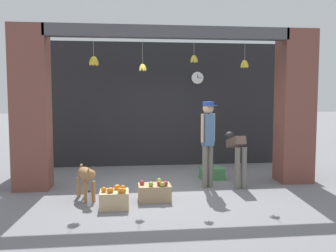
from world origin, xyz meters
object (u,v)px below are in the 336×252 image
Objects in this scene: fruit_crate_apples at (155,192)px; water_bottle at (89,199)px; worker_stooping at (237,151)px; produce_box_green at (212,173)px; wall_clock at (197,78)px; fruit_crate_oranges at (114,198)px; shopkeeper at (208,136)px; dog at (86,176)px.

fruit_crate_apples is 1.15m from water_bottle.
worker_stooping reaches higher than fruit_crate_apples.
wall_clock is (-0.00, 1.73, 2.20)m from produce_box_green.
worker_stooping is 1.89× the size of fruit_crate_apples.
fruit_crate_oranges is at bearing -138.23° from produce_box_green.
shopkeeper is at bearing -109.79° from produce_box_green.
fruit_crate_apples is 1.71× the size of wall_clock.
wall_clock is at bearing -121.11° from shopkeeper.
wall_clock is at bearing 66.64° from fruit_crate_apples.
produce_box_green is at bearing 114.22° from worker_stooping.
fruit_crate_oranges is 1.79× the size of water_bottle.
fruit_crate_oranges is at bearing -17.65° from water_bottle.
dog reaches higher than water_bottle.
wall_clock is (0.26, 2.46, 1.28)m from shopkeeper.
dog is 0.52m from water_bottle.
shopkeeper is at bearing -96.08° from wall_clock.
shopkeeper is at bearing 24.14° from water_bottle.
produce_box_green is (0.26, 0.73, -0.92)m from shopkeeper.
dog is at bearing -130.59° from wall_clock.
wall_clock reaches higher than shopkeeper.
produce_box_green is (2.12, 1.89, -0.03)m from fruit_crate_oranges.
shopkeeper is 0.70m from worker_stooping.
wall_clock reaches higher than fruit_crate_apples.
shopkeeper is 1.66m from fruit_crate_apples.
produce_box_green is at bearing 41.77° from fruit_crate_oranges.
shopkeeper is 2.66m from water_bottle.
shopkeeper is at bearing 34.94° from fruit_crate_apples.
wall_clock is (-0.36, 2.40, 1.60)m from worker_stooping.
worker_stooping is 3.24× the size of wall_clock.
fruit_crate_apples is (-1.77, -0.86, -0.57)m from worker_stooping.
produce_box_green is at bearing 47.39° from fruit_crate_apples.
dog reaches higher than produce_box_green.
dog reaches higher than fruit_crate_apples.
wall_clock is (2.54, 3.49, 2.20)m from water_bottle.
shopkeeper is 3.04× the size of fruit_crate_apples.
fruit_crate_oranges is 1.43× the size of wall_clock.
shopkeeper is 6.52× the size of water_bottle.
dog is 0.45× the size of shopkeeper.
wall_clock is at bearing 59.72° from fruit_crate_oranges.
fruit_crate_apples is at bearing 9.90° from shopkeeper.
fruit_crate_apples is at bearing 10.97° from water_bottle.
shopkeeper is (2.37, 0.60, 0.62)m from dog.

